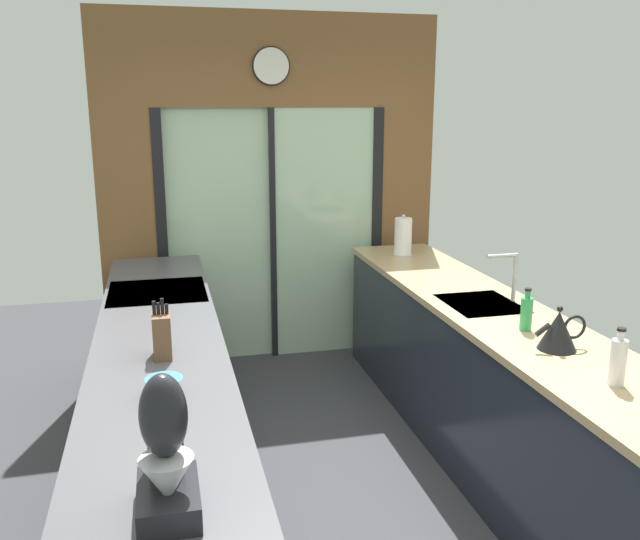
{
  "coord_description": "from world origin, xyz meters",
  "views": [
    {
      "loc": [
        -0.87,
        -2.79,
        2.03
      ],
      "look_at": [
        -0.01,
        0.77,
        1.12
      ],
      "focal_mm": 37.56,
      "sensor_mm": 36.0,
      "label": 1
    }
  ],
  "objects_px": {
    "mixing_bowl": "(164,387)",
    "stand_mixer": "(166,460)",
    "oven_range": "(162,362)",
    "knife_block": "(162,335)",
    "soap_bottle_far": "(526,313)",
    "kettle": "(558,330)",
    "paper_towel_roll": "(403,237)",
    "soap_bottle_near": "(618,361)"
  },
  "relations": [
    {
      "from": "soap_bottle_near",
      "to": "oven_range",
      "type": "bearing_deg",
      "value": 133.8
    },
    {
      "from": "oven_range",
      "to": "stand_mixer",
      "type": "bearing_deg",
      "value": -89.55
    },
    {
      "from": "kettle",
      "to": "soap_bottle_near",
      "type": "distance_m",
      "value": 0.42
    },
    {
      "from": "stand_mixer",
      "to": "oven_range",
      "type": "bearing_deg",
      "value": 90.45
    },
    {
      "from": "oven_range",
      "to": "paper_towel_roll",
      "type": "xyz_separation_m",
      "value": [
        1.8,
        0.58,
        0.6
      ]
    },
    {
      "from": "mixing_bowl",
      "to": "paper_towel_roll",
      "type": "xyz_separation_m",
      "value": [
        1.78,
        2.14,
        0.1
      ]
    },
    {
      "from": "knife_block",
      "to": "soap_bottle_far",
      "type": "bearing_deg",
      "value": -1.83
    },
    {
      "from": "oven_range",
      "to": "mixing_bowl",
      "type": "xyz_separation_m",
      "value": [
        0.02,
        -1.56,
        0.51
      ]
    },
    {
      "from": "oven_range",
      "to": "soap_bottle_far",
      "type": "height_order",
      "value": "soap_bottle_far"
    },
    {
      "from": "knife_block",
      "to": "kettle",
      "type": "xyz_separation_m",
      "value": [
        1.78,
        -0.33,
        -0.01
      ]
    },
    {
      "from": "mixing_bowl",
      "to": "stand_mixer",
      "type": "height_order",
      "value": "stand_mixer"
    },
    {
      "from": "soap_bottle_near",
      "to": "knife_block",
      "type": "bearing_deg",
      "value": 157.02
    },
    {
      "from": "knife_block",
      "to": "stand_mixer",
      "type": "height_order",
      "value": "stand_mixer"
    },
    {
      "from": "oven_range",
      "to": "soap_bottle_far",
      "type": "distance_m",
      "value": 2.22
    },
    {
      "from": "oven_range",
      "to": "knife_block",
      "type": "xyz_separation_m",
      "value": [
        0.02,
        -1.12,
        0.57
      ]
    },
    {
      "from": "mixing_bowl",
      "to": "soap_bottle_far",
      "type": "distance_m",
      "value": 1.82
    },
    {
      "from": "mixing_bowl",
      "to": "knife_block",
      "type": "relative_size",
      "value": 0.54
    },
    {
      "from": "mixing_bowl",
      "to": "kettle",
      "type": "height_order",
      "value": "kettle"
    },
    {
      "from": "knife_block",
      "to": "soap_bottle_near",
      "type": "bearing_deg",
      "value": -22.98
    },
    {
      "from": "mixing_bowl",
      "to": "soap_bottle_near",
      "type": "xyz_separation_m",
      "value": [
        1.78,
        -0.31,
        0.06
      ]
    },
    {
      "from": "soap_bottle_near",
      "to": "kettle",
      "type": "bearing_deg",
      "value": 89.72
    },
    {
      "from": "kettle",
      "to": "soap_bottle_near",
      "type": "xyz_separation_m",
      "value": [
        -0.0,
        -0.42,
        0.01
      ]
    },
    {
      "from": "knife_block",
      "to": "kettle",
      "type": "distance_m",
      "value": 1.81
    },
    {
      "from": "kettle",
      "to": "soap_bottle_near",
      "type": "bearing_deg",
      "value": -90.28
    },
    {
      "from": "knife_block",
      "to": "soap_bottle_far",
      "type": "height_order",
      "value": "knife_block"
    },
    {
      "from": "oven_range",
      "to": "kettle",
      "type": "height_order",
      "value": "kettle"
    },
    {
      "from": "mixing_bowl",
      "to": "paper_towel_roll",
      "type": "height_order",
      "value": "paper_towel_roll"
    },
    {
      "from": "stand_mixer",
      "to": "paper_towel_roll",
      "type": "bearing_deg",
      "value": 58.61
    },
    {
      "from": "stand_mixer",
      "to": "soap_bottle_far",
      "type": "distance_m",
      "value": 2.13
    },
    {
      "from": "kettle",
      "to": "paper_towel_roll",
      "type": "height_order",
      "value": "paper_towel_roll"
    },
    {
      "from": "stand_mixer",
      "to": "kettle",
      "type": "distance_m",
      "value": 1.99
    },
    {
      "from": "knife_block",
      "to": "stand_mixer",
      "type": "distance_m",
      "value": 1.22
    },
    {
      "from": "knife_block",
      "to": "paper_towel_roll",
      "type": "bearing_deg",
      "value": 43.68
    },
    {
      "from": "oven_range",
      "to": "stand_mixer",
      "type": "relative_size",
      "value": 2.19
    },
    {
      "from": "oven_range",
      "to": "soap_bottle_far",
      "type": "xyz_separation_m",
      "value": [
        1.8,
        -1.18,
        0.56
      ]
    },
    {
      "from": "soap_bottle_far",
      "to": "mixing_bowl",
      "type": "bearing_deg",
      "value": -167.82
    },
    {
      "from": "soap_bottle_near",
      "to": "soap_bottle_far",
      "type": "distance_m",
      "value": 0.7
    },
    {
      "from": "oven_range",
      "to": "soap_bottle_near",
      "type": "height_order",
      "value": "soap_bottle_near"
    },
    {
      "from": "soap_bottle_near",
      "to": "paper_towel_roll",
      "type": "height_order",
      "value": "paper_towel_roll"
    },
    {
      "from": "stand_mixer",
      "to": "mixing_bowl",
      "type": "bearing_deg",
      "value": 90.0
    },
    {
      "from": "oven_range",
      "to": "mixing_bowl",
      "type": "distance_m",
      "value": 1.64
    },
    {
      "from": "kettle",
      "to": "stand_mixer",
      "type": "bearing_deg",
      "value": -153.67
    }
  ]
}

